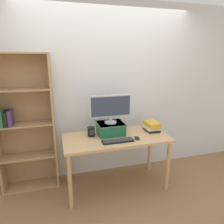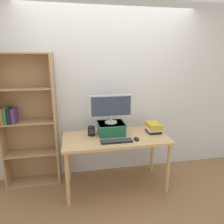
{
  "view_description": "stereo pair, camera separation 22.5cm",
  "coord_description": "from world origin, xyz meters",
  "px_view_note": "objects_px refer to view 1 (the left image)",
  "views": [
    {
      "loc": [
        -0.74,
        -2.43,
        1.81
      ],
      "look_at": [
        -0.04,
        0.05,
        1.1
      ],
      "focal_mm": 32.0,
      "sensor_mm": 36.0,
      "label": 1
    },
    {
      "loc": [
        -0.52,
        -2.48,
        1.81
      ],
      "look_at": [
        -0.04,
        0.05,
        1.1
      ],
      "focal_mm": 32.0,
      "sensor_mm": 36.0,
      "label": 2
    }
  ],
  "objects_px": {
    "bookshelf_unit": "(24,124)",
    "riser_box": "(111,128)",
    "book_stack": "(152,126)",
    "desk_speaker": "(91,132)",
    "computer_monitor": "(111,107)",
    "keyboard": "(118,141)",
    "desk": "(116,142)",
    "computer_mouse": "(137,138)"
  },
  "relations": [
    {
      "from": "desk_speaker",
      "to": "computer_monitor",
      "type": "bearing_deg",
      "value": 0.85
    },
    {
      "from": "bookshelf_unit",
      "to": "desk_speaker",
      "type": "xyz_separation_m",
      "value": [
        0.87,
        -0.23,
        -0.12
      ]
    },
    {
      "from": "desk_speaker",
      "to": "computer_mouse",
      "type": "bearing_deg",
      "value": -25.77
    },
    {
      "from": "keyboard",
      "to": "desk",
      "type": "bearing_deg",
      "value": 81.12
    },
    {
      "from": "bookshelf_unit",
      "to": "desk_speaker",
      "type": "height_order",
      "value": "bookshelf_unit"
    },
    {
      "from": "book_stack",
      "to": "bookshelf_unit",
      "type": "bearing_deg",
      "value": 171.23
    },
    {
      "from": "desk",
      "to": "computer_mouse",
      "type": "distance_m",
      "value": 0.31
    },
    {
      "from": "riser_box",
      "to": "desk_speaker",
      "type": "xyz_separation_m",
      "value": [
        -0.28,
        -0.01,
        -0.02
      ]
    },
    {
      "from": "bookshelf_unit",
      "to": "book_stack",
      "type": "bearing_deg",
      "value": -8.77
    },
    {
      "from": "desk",
      "to": "desk_speaker",
      "type": "xyz_separation_m",
      "value": [
        -0.32,
        0.12,
        0.15
      ]
    },
    {
      "from": "desk_speaker",
      "to": "desk",
      "type": "bearing_deg",
      "value": -20.38
    },
    {
      "from": "book_stack",
      "to": "riser_box",
      "type": "bearing_deg",
      "value": 175.94
    },
    {
      "from": "computer_mouse",
      "to": "desk_speaker",
      "type": "relative_size",
      "value": 0.82
    },
    {
      "from": "keyboard",
      "to": "computer_mouse",
      "type": "xyz_separation_m",
      "value": [
        0.27,
        0.01,
        0.01
      ]
    },
    {
      "from": "computer_monitor",
      "to": "desk_speaker",
      "type": "relative_size",
      "value": 4.63
    },
    {
      "from": "computer_mouse",
      "to": "computer_monitor",
      "type": "bearing_deg",
      "value": 136.03
    },
    {
      "from": "keyboard",
      "to": "riser_box",
      "type": "bearing_deg",
      "value": 93.41
    },
    {
      "from": "desk",
      "to": "desk_speaker",
      "type": "distance_m",
      "value": 0.37
    },
    {
      "from": "keyboard",
      "to": "book_stack",
      "type": "distance_m",
      "value": 0.65
    },
    {
      "from": "riser_box",
      "to": "computer_monitor",
      "type": "height_order",
      "value": "computer_monitor"
    },
    {
      "from": "keyboard",
      "to": "book_stack",
      "type": "bearing_deg",
      "value": 22.46
    },
    {
      "from": "keyboard",
      "to": "desk_speaker",
      "type": "relative_size",
      "value": 3.18
    },
    {
      "from": "computer_mouse",
      "to": "book_stack",
      "type": "relative_size",
      "value": 0.41
    },
    {
      "from": "desk",
      "to": "book_stack",
      "type": "relative_size",
      "value": 5.6
    },
    {
      "from": "keyboard",
      "to": "desk_speaker",
      "type": "height_order",
      "value": "desk_speaker"
    },
    {
      "from": "desk",
      "to": "book_stack",
      "type": "bearing_deg",
      "value": 8.09
    },
    {
      "from": "riser_box",
      "to": "computer_monitor",
      "type": "relative_size",
      "value": 0.64
    },
    {
      "from": "bookshelf_unit",
      "to": "keyboard",
      "type": "bearing_deg",
      "value": -24.06
    },
    {
      "from": "bookshelf_unit",
      "to": "riser_box",
      "type": "bearing_deg",
      "value": -11.26
    },
    {
      "from": "bookshelf_unit",
      "to": "computer_monitor",
      "type": "distance_m",
      "value": 1.19
    },
    {
      "from": "keyboard",
      "to": "computer_monitor",
      "type": "bearing_deg",
      "value": 93.43
    },
    {
      "from": "riser_box",
      "to": "book_stack",
      "type": "bearing_deg",
      "value": -4.06
    },
    {
      "from": "riser_box",
      "to": "desk_speaker",
      "type": "distance_m",
      "value": 0.28
    },
    {
      "from": "desk",
      "to": "computer_mouse",
      "type": "xyz_separation_m",
      "value": [
        0.24,
        -0.15,
        0.1
      ]
    },
    {
      "from": "riser_box",
      "to": "keyboard",
      "type": "distance_m",
      "value": 0.3
    },
    {
      "from": "riser_box",
      "to": "computer_monitor",
      "type": "bearing_deg",
      "value": -90.0
    },
    {
      "from": "computer_monitor",
      "to": "computer_mouse",
      "type": "bearing_deg",
      "value": -43.97
    },
    {
      "from": "computer_monitor",
      "to": "keyboard",
      "type": "height_order",
      "value": "computer_monitor"
    },
    {
      "from": "computer_monitor",
      "to": "book_stack",
      "type": "relative_size",
      "value": 2.33
    },
    {
      "from": "riser_box",
      "to": "keyboard",
      "type": "height_order",
      "value": "riser_box"
    },
    {
      "from": "desk",
      "to": "bookshelf_unit",
      "type": "bearing_deg",
      "value": 163.46
    },
    {
      "from": "keyboard",
      "to": "computer_mouse",
      "type": "distance_m",
      "value": 0.27
    }
  ]
}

